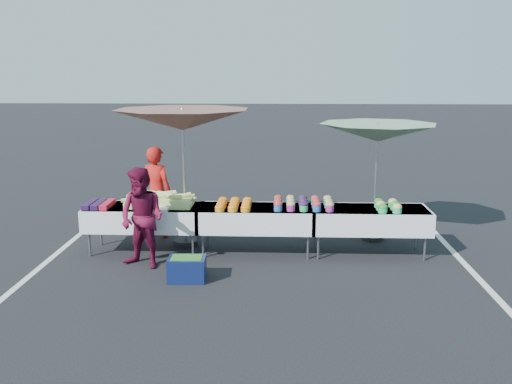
{
  "coord_description": "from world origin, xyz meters",
  "views": [
    {
      "loc": [
        0.36,
        -8.8,
        2.91
      ],
      "look_at": [
        0.0,
        0.0,
        1.0
      ],
      "focal_mm": 40.0,
      "sensor_mm": 36.0,
      "label": 1
    }
  ],
  "objects_px": {
    "table_left": "(144,216)",
    "table_right": "(369,219)",
    "umbrella_left": "(183,121)",
    "storage_bin": "(187,268)",
    "customer": "(142,218)",
    "vendor": "(156,192)",
    "umbrella_right": "(378,133)",
    "table_center": "(256,217)"
  },
  "relations": [
    {
      "from": "vendor",
      "to": "umbrella_left",
      "type": "relative_size",
      "value": 0.55
    },
    {
      "from": "customer",
      "to": "umbrella_right",
      "type": "height_order",
      "value": "umbrella_right"
    },
    {
      "from": "table_right",
      "to": "umbrella_left",
      "type": "bearing_deg",
      "value": 172.42
    },
    {
      "from": "table_right",
      "to": "umbrella_left",
      "type": "distance_m",
      "value": 3.38
    },
    {
      "from": "table_right",
      "to": "umbrella_right",
      "type": "distance_m",
      "value": 1.51
    },
    {
      "from": "customer",
      "to": "storage_bin",
      "type": "relative_size",
      "value": 2.85
    },
    {
      "from": "table_center",
      "to": "storage_bin",
      "type": "bearing_deg",
      "value": -125.67
    },
    {
      "from": "table_right",
      "to": "umbrella_right",
      "type": "xyz_separation_m",
      "value": [
        0.21,
        0.8,
        1.26
      ]
    },
    {
      "from": "table_left",
      "to": "storage_bin",
      "type": "xyz_separation_m",
      "value": [
        0.88,
        -1.28,
        -0.41
      ]
    },
    {
      "from": "table_left",
      "to": "storage_bin",
      "type": "height_order",
      "value": "table_left"
    },
    {
      "from": "storage_bin",
      "to": "customer",
      "type": "bearing_deg",
      "value": 142.82
    },
    {
      "from": "umbrella_right",
      "to": "storage_bin",
      "type": "bearing_deg",
      "value": -144.61
    },
    {
      "from": "table_left",
      "to": "umbrella_right",
      "type": "distance_m",
      "value": 4.09
    },
    {
      "from": "table_left",
      "to": "table_right",
      "type": "distance_m",
      "value": 3.6
    },
    {
      "from": "table_right",
      "to": "umbrella_right",
      "type": "relative_size",
      "value": 0.85
    },
    {
      "from": "table_center",
      "to": "storage_bin",
      "type": "distance_m",
      "value": 1.62
    },
    {
      "from": "vendor",
      "to": "storage_bin",
      "type": "relative_size",
      "value": 3.04
    },
    {
      "from": "customer",
      "to": "storage_bin",
      "type": "distance_m",
      "value": 1.07
    },
    {
      "from": "table_center",
      "to": "table_left",
      "type": "bearing_deg",
      "value": 180.0
    },
    {
      "from": "umbrella_right",
      "to": "storage_bin",
      "type": "relative_size",
      "value": 4.14
    },
    {
      "from": "vendor",
      "to": "umbrella_left",
      "type": "bearing_deg",
      "value": 162.54
    },
    {
      "from": "storage_bin",
      "to": "table_right",
      "type": "bearing_deg",
      "value": 23.64
    },
    {
      "from": "vendor",
      "to": "table_right",
      "type": "bearing_deg",
      "value": -173.12
    },
    {
      "from": "vendor",
      "to": "umbrella_right",
      "type": "bearing_deg",
      "value": -160.5
    },
    {
      "from": "table_right",
      "to": "table_left",
      "type": "bearing_deg",
      "value": 180.0
    },
    {
      "from": "table_left",
      "to": "umbrella_left",
      "type": "xyz_separation_m",
      "value": [
        0.59,
        0.4,
        1.5
      ]
    },
    {
      "from": "table_left",
      "to": "table_right",
      "type": "relative_size",
      "value": 1.0
    },
    {
      "from": "table_right",
      "to": "customer",
      "type": "bearing_deg",
      "value": -167.74
    },
    {
      "from": "vendor",
      "to": "storage_bin",
      "type": "xyz_separation_m",
      "value": [
        0.86,
        -2.12,
        -0.63
      ]
    },
    {
      "from": "customer",
      "to": "umbrella_left",
      "type": "height_order",
      "value": "umbrella_left"
    },
    {
      "from": "customer",
      "to": "storage_bin",
      "type": "height_order",
      "value": "customer"
    },
    {
      "from": "table_right",
      "to": "umbrella_left",
      "type": "xyz_separation_m",
      "value": [
        -3.01,
        0.4,
        1.5
      ]
    },
    {
      "from": "storage_bin",
      "to": "table_left",
      "type": "bearing_deg",
      "value": 123.11
    },
    {
      "from": "table_right",
      "to": "vendor",
      "type": "distance_m",
      "value": 3.68
    },
    {
      "from": "table_right",
      "to": "storage_bin",
      "type": "xyz_separation_m",
      "value": [
        -2.72,
        -1.28,
        -0.41
      ]
    },
    {
      "from": "umbrella_right",
      "to": "customer",
      "type": "bearing_deg",
      "value": -157.05
    },
    {
      "from": "vendor",
      "to": "storage_bin",
      "type": "bearing_deg",
      "value": 132.17
    },
    {
      "from": "table_right",
      "to": "storage_bin",
      "type": "distance_m",
      "value": 3.03
    },
    {
      "from": "vendor",
      "to": "umbrella_right",
      "type": "distance_m",
      "value": 3.92
    },
    {
      "from": "table_left",
      "to": "vendor",
      "type": "relative_size",
      "value": 1.16
    },
    {
      "from": "customer",
      "to": "vendor",
      "type": "bearing_deg",
      "value": 118.46
    },
    {
      "from": "table_left",
      "to": "customer",
      "type": "xyz_separation_m",
      "value": [
        0.15,
        -0.75,
        0.17
      ]
    }
  ]
}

